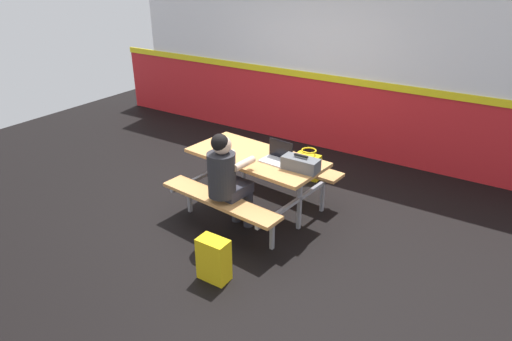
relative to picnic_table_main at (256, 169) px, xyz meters
name	(u,v)px	position (x,y,z in m)	size (l,w,h in m)	color
ground_plane	(226,202)	(-0.46, 0.00, -0.58)	(10.00, 10.00, 0.02)	black
accent_backdrop	(314,69)	(-0.46, 2.36, 0.68)	(8.00, 0.14, 2.60)	red
picnic_table_main	(256,169)	(0.00, 0.00, 0.00)	(1.67, 1.69, 0.74)	tan
student_nearer	(227,176)	(-0.01, -0.56, 0.14)	(0.39, 0.54, 1.21)	#2D2D38
laptop_silver	(277,157)	(0.28, 0.01, 0.22)	(0.34, 0.25, 0.22)	silver
toolbox_grey	(301,164)	(0.61, -0.06, 0.24)	(0.40, 0.18, 0.18)	#595B60
backpack_dark	(214,259)	(0.36, -1.28, -0.36)	(0.30, 0.22, 0.44)	yellow
tote_bag_bright	(308,166)	(0.11, 1.16, -0.38)	(0.34, 0.21, 0.43)	yellow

